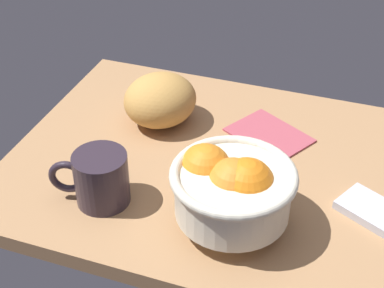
{
  "coord_description": "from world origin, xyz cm",
  "views": [
    {
      "loc": [
        -21.0,
        78.56,
        64.22
      ],
      "look_at": [
        5.54,
        2.66,
        5.0
      ],
      "focal_mm": 53.6,
      "sensor_mm": 36.0,
      "label": 1
    }
  ],
  "objects": [
    {
      "name": "fruit_bowl",
      "position": [
        -4.87,
        14.08,
        7.29
      ],
      "size": [
        19.41,
        19.41,
        12.53
      ],
      "color": "silver",
      "rests_on": "ground"
    },
    {
      "name": "napkin_folded",
      "position": [
        -5.38,
        -11.11,
        0.4
      ],
      "size": [
        18.06,
        16.72,
        0.8
      ],
      "primitive_type": "cube",
      "rotation": [
        0.0,
        0.0,
        -0.52
      ],
      "color": "#AE4956",
      "rests_on": "ground"
    },
    {
      "name": "bread_loaf",
      "position": [
        16.19,
        -8.98,
        5.0
      ],
      "size": [
        19.0,
        19.4,
        10.0
      ],
      "primitive_type": "ellipsoid",
      "rotation": [
        0.0,
        0.0,
        1.04
      ],
      "color": "#C28E47",
      "rests_on": "ground"
    },
    {
      "name": "mug",
      "position": [
        16.83,
        15.96,
        4.54
      ],
      "size": [
        13.14,
        8.93,
        9.07
      ],
      "color": "#302631",
      "rests_on": "ground"
    },
    {
      "name": "ground_plane",
      "position": [
        0.0,
        0.0,
        -1.5
      ],
      "size": [
        78.01,
        57.61,
        3.0
      ],
      "primitive_type": "cube",
      "color": "#A87B51"
    },
    {
      "name": "napkin_spare",
      "position": [
        -26.68,
        5.04,
        0.73
      ],
      "size": [
        13.83,
        11.67,
        1.46
      ],
      "primitive_type": "cube",
      "rotation": [
        0.0,
        0.0,
        -0.48
      ],
      "color": "silver",
      "rests_on": "ground"
    }
  ]
}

